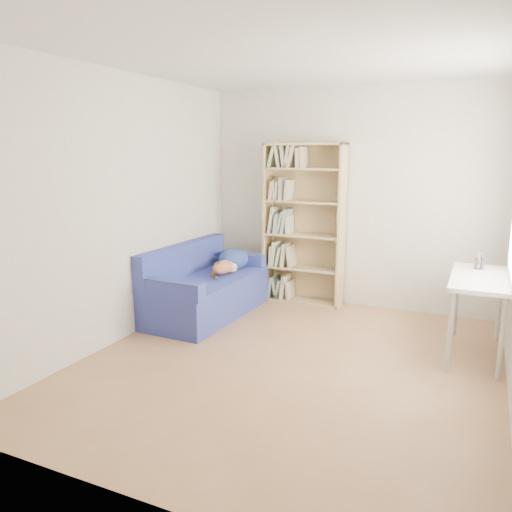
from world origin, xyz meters
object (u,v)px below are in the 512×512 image
Objects in this scene: sofa at (206,288)px; bookshelf at (304,231)px; desk at (480,285)px; pen_cup at (479,263)px.

bookshelf is at bearing 48.75° from sofa.
desk is 0.34m from pen_cup.
sofa is 0.85× the size of bookshelf.
sofa is 2.90m from pen_cup.
bookshelf is (0.85, 0.92, 0.59)m from sofa.
bookshelf is 2.22m from desk.
pen_cup is at bearing 93.87° from desk.
desk is (2.86, -0.01, 0.35)m from sofa.
sofa is at bearing 179.71° from desk.
sofa reaches higher than desk.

